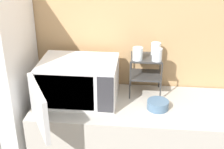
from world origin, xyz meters
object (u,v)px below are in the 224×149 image
object	(u,v)px
glass_front_left	(138,54)
glass_front_right	(157,55)
microwave	(77,82)
bowl	(158,105)
dish_rack	(146,67)
glass_back_right	(156,49)

from	to	relation	value
glass_front_left	glass_front_right	bearing A→B (deg)	-2.08
microwave	bowl	world-z (taller)	microwave
microwave	dish_rack	bearing A→B (deg)	18.07
microwave	bowl	xyz separation A→B (m)	(0.59, -0.07, -0.12)
glass_back_right	bowl	size ratio (longest dim) A/B	0.60
dish_rack	glass_front_right	xyz separation A→B (m)	(0.07, -0.07, 0.13)
glass_front_left	microwave	bearing A→B (deg)	-166.74
dish_rack	glass_front_right	bearing A→B (deg)	-41.55
glass_front_right	glass_front_left	bearing A→B (deg)	177.92
glass_front_left	bowl	size ratio (longest dim) A/B	0.60
dish_rack	glass_back_right	size ratio (longest dim) A/B	3.28
glass_front_left	glass_front_right	xyz separation A→B (m)	(0.14, -0.01, 0.00)
dish_rack	glass_front_left	bearing A→B (deg)	-137.29
glass_back_right	glass_front_right	distance (m)	0.12
microwave	bowl	distance (m)	0.61
microwave	glass_front_left	bearing A→B (deg)	13.26
glass_back_right	bowl	bearing A→B (deg)	-84.98
microwave	glass_front_left	size ratio (longest dim) A/B	8.61
bowl	glass_front_right	bearing A→B (deg)	96.85
glass_front_left	bowl	bearing A→B (deg)	-46.75
microwave	glass_front_right	bearing A→B (deg)	9.61
microwave	glass_front_right	world-z (taller)	glass_front_right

